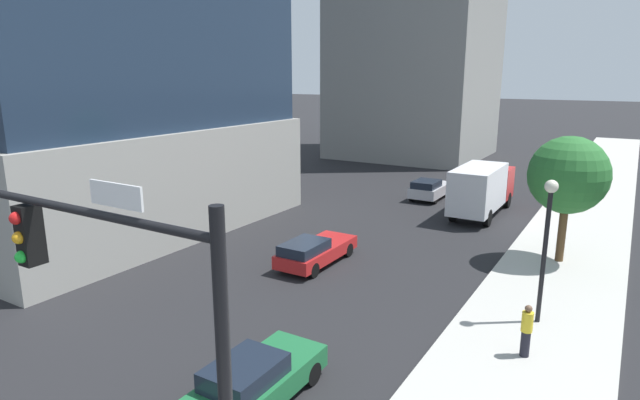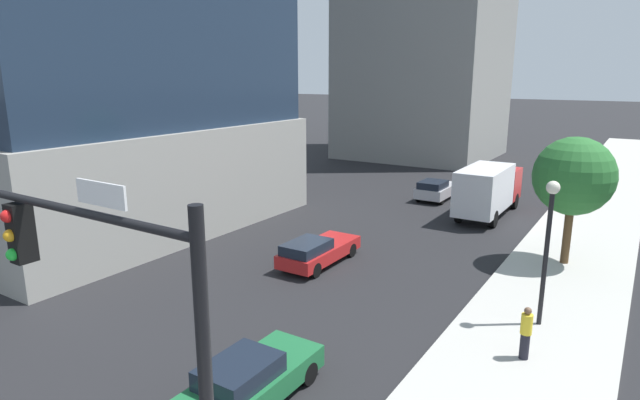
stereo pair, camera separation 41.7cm
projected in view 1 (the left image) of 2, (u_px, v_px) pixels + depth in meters
sidewalk at (551, 293)px, 20.83m from camera, size 5.18×120.00×0.15m
traffic_light_pole at (133, 325)px, 7.87m from camera, size 5.56×0.48×6.89m
street_lamp at (547, 229)px, 17.49m from camera, size 0.44×0.44×5.04m
street_tree at (568, 175)px, 23.31m from camera, size 3.49×3.49×5.78m
car_silver at (430, 189)px, 36.74m from camera, size 1.88×4.06×1.44m
car_red at (314, 251)px, 23.96m from camera, size 1.79×4.64×1.33m
car_green at (255, 380)px, 13.74m from camera, size 1.76×4.29×1.44m
box_truck at (482, 187)px, 32.23m from camera, size 2.30×7.57×3.18m
pedestrian_yellow_shirt at (526, 330)px, 15.84m from camera, size 0.34×0.34×1.67m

